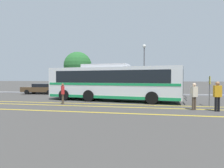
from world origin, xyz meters
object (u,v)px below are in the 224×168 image
object	(u,v)px
parked_car_1	(80,89)
street_lamp	(144,60)
parked_car_0	(41,89)
bus_stop_sign	(210,87)
pedestrian_2	(217,94)
pedestrian_0	(63,92)
transit_bus	(112,82)
tree_0	(78,66)
pedestrian_1	(194,95)

from	to	relation	value
parked_car_1	street_lamp	distance (m)	8.98
parked_car_0	bus_stop_sign	bearing A→B (deg)	-116.11
parked_car_0	pedestrian_2	distance (m)	19.75
pedestrian_0	street_lamp	xyz separation A→B (m)	(6.37, 10.27, 3.48)
transit_bus	tree_0	distance (m)	12.77
transit_bus	pedestrian_0	world-z (taller)	transit_bus
bus_stop_sign	pedestrian_2	bearing A→B (deg)	0.23
transit_bus	parked_car_1	world-z (taller)	transit_bus
parked_car_0	parked_car_1	world-z (taller)	parked_car_1
parked_car_1	bus_stop_sign	xyz separation A→B (m)	(12.49, -7.19, 0.65)
transit_bus	pedestrian_0	distance (m)	4.49
tree_0	parked_car_0	bearing A→B (deg)	-120.49
parked_car_0	pedestrian_0	xyz separation A→B (m)	(6.81, -7.93, 0.23)
parked_car_0	pedestrian_0	distance (m)	10.46
bus_stop_sign	parked_car_0	bearing A→B (deg)	-103.94
bus_stop_sign	tree_0	bearing A→B (deg)	-121.91
pedestrian_1	street_lamp	xyz separation A→B (m)	(-3.07, 11.20, 3.41)
pedestrian_0	bus_stop_sign	distance (m)	11.00
parked_car_1	pedestrian_1	size ratio (longest dim) A/B	2.64
parked_car_0	pedestrian_2	bearing A→B (deg)	-121.97
transit_bus	pedestrian_1	world-z (taller)	transit_bus
bus_stop_sign	tree_0	distance (m)	19.34
transit_bus	pedestrian_0	size ratio (longest dim) A/B	7.54
street_lamp	tree_0	world-z (taller)	street_lamp
pedestrian_1	bus_stop_sign	bearing A→B (deg)	15.65
pedestrian_1	pedestrian_0	bearing A→B (deg)	140.85
transit_bus	street_lamp	distance (m)	8.47
parked_car_1	tree_0	size ratio (longest dim) A/B	0.74
street_lamp	tree_0	xyz separation A→B (m)	(-10.14, 2.81, -0.39)
tree_0	pedestrian_1	bearing A→B (deg)	-46.69
parked_car_1	bus_stop_sign	distance (m)	14.42
parked_car_0	tree_0	xyz separation A→B (m)	(3.03, 5.15, 3.31)
pedestrian_0	tree_0	size ratio (longest dim) A/B	0.26
pedestrian_2	tree_0	bearing A→B (deg)	-50.99
parked_car_1	pedestrian_2	xyz separation A→B (m)	(12.21, -9.24, 0.30)
street_lamp	parked_car_1	bearing A→B (deg)	-164.07
transit_bus	tree_0	bearing A→B (deg)	-137.16
pedestrian_0	pedestrian_1	bearing A→B (deg)	-128.74
pedestrian_0	pedestrian_1	distance (m)	9.48
pedestrian_1	pedestrian_2	distance (m)	1.29
transit_bus	pedestrian_0	xyz separation A→B (m)	(-3.43, -2.79, -0.79)
pedestrian_0	tree_0	world-z (taller)	tree_0
parked_car_0	pedestrian_2	xyz separation A→B (m)	(17.50, -9.15, 0.36)
transit_bus	bus_stop_sign	world-z (taller)	transit_bus
parked_car_1	pedestrian_1	distance (m)	14.15
parked_car_0	tree_0	size ratio (longest dim) A/B	0.79
parked_car_0	pedestrian_1	xyz separation A→B (m)	(16.24, -8.86, 0.29)
street_lamp	pedestrian_1	bearing A→B (deg)	-74.70
parked_car_0	parked_car_1	bearing A→B (deg)	-93.36
parked_car_1	bus_stop_sign	bearing A→B (deg)	57.09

